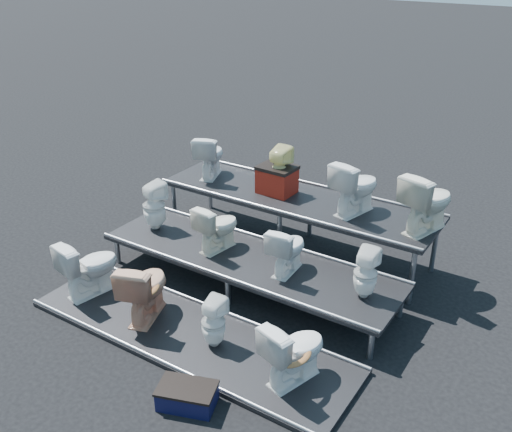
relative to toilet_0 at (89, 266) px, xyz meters
The scene contains 18 objects.
ground 2.13m from the toilet_0, 38.56° to the left, with size 80.00×80.00×0.00m, color black.
tier_front 1.69m from the toilet_0, ahead, with size 4.20×1.20×0.06m, color black.
tier_mid 2.10m from the toilet_0, 38.56° to the left, with size 4.20×1.20×0.46m, color black.
tier_back 3.07m from the toilet_0, 57.90° to the left, with size 4.20×1.20×0.86m, color black.
toilet_0 is the anchor object (origin of this frame).
toilet_1 0.97m from the toilet_0, ahead, with size 0.45×0.79×0.81m, color tan.
toilet_2 2.02m from the toilet_0, ahead, with size 0.28×0.28×0.62m, color white.
toilet_3 3.07m from the toilet_0, ahead, with size 0.42×0.73×0.75m, color white.
toilet_4 1.35m from the toilet_0, 90.25° to the left, with size 0.33×0.33×0.72m, color white.
toilet_5 1.76m from the toilet_0, 48.95° to the left, with size 0.37×0.65×0.67m, color white.
toilet_6 2.60m from the toilet_0, 30.27° to the left, with size 0.36×0.63×0.65m, color white.
toilet_7 3.55m from the toilet_0, 21.57° to the left, with size 0.28×0.29×0.63m, color white.
toilet_8 2.71m from the toilet_0, 89.03° to the left, with size 0.39×0.68×0.69m, color white.
toilet_9 3.02m from the toilet_0, 62.96° to the left, with size 0.33×0.33×0.73m, color #EEE599.
toilet_10 3.72m from the toilet_0, 45.59° to the left, with size 0.43×0.75×0.77m, color white.
toilet_11 4.47m from the toilet_0, 36.25° to the left, with size 0.45×0.80×0.81m, color white.
red_crate 2.96m from the toilet_0, 63.60° to the left, with size 0.52×0.42×0.37m, color maroon.
step_stool 2.50m from the toilet_0, 20.60° to the right, with size 0.57×0.34×0.21m, color black.
Camera 1 is at (3.67, -5.50, 4.31)m, focal length 40.00 mm.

